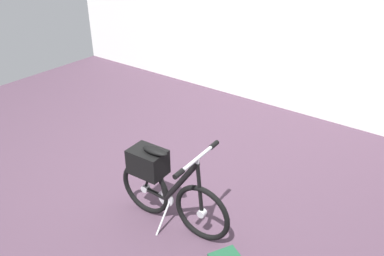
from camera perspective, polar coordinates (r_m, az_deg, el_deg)
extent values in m
plane|color=#473342|center=(3.62, -3.76, -8.16)|extent=(6.89, 6.89, 0.00)
torus|color=black|center=(2.95, 1.45, -12.25)|extent=(0.47, 0.06, 0.47)
cylinder|color=#B7B7BC|center=(2.95, 1.45, -12.25)|extent=(0.06, 0.05, 0.06)
torus|color=black|center=(3.20, -6.77, -8.67)|extent=(0.47, 0.06, 0.47)
cylinder|color=#B7B7BC|center=(3.20, -6.77, -8.67)|extent=(0.06, 0.05, 0.06)
cylinder|color=black|center=(3.15, -5.33, -9.41)|extent=(0.21, 0.05, 0.05)
cylinder|color=black|center=(2.90, -1.66, -7.83)|extent=(0.33, 0.06, 0.46)
cylinder|color=black|center=(3.01, -4.60, -6.99)|extent=(0.12, 0.04, 0.39)
cylinder|color=black|center=(3.15, -5.33, -9.41)|extent=(0.21, 0.04, 0.04)
cylinder|color=black|center=(2.82, 1.13, -8.86)|extent=(0.07, 0.03, 0.42)
cylinder|color=black|center=(3.06, -6.12, -6.26)|extent=(0.14, 0.03, 0.38)
ellipsoid|color=black|center=(2.91, -5.43, -3.30)|extent=(0.22, 0.10, 0.05)
cylinder|color=#B7B7BC|center=(2.70, 0.79, -4.81)|extent=(0.03, 0.03, 0.04)
cylinder|color=#B7B7BC|center=(2.69, 0.79, -4.45)|extent=(0.05, 0.44, 0.03)
cylinder|color=black|center=(2.54, -1.95, -6.68)|extent=(0.04, 0.09, 0.04)
cylinder|color=black|center=(2.85, 3.22, -2.45)|extent=(0.04, 0.09, 0.04)
cylinder|color=#B7B7BC|center=(3.10, -3.83, -10.16)|extent=(0.14, 0.02, 0.14)
cylinder|color=#B7B7BC|center=(3.11, -4.22, -12.94)|extent=(0.03, 0.19, 0.22)
cube|color=black|center=(3.02, -6.43, -4.89)|extent=(0.29, 0.21, 0.20)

